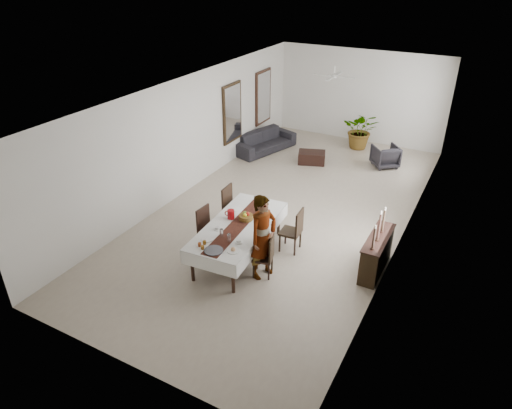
% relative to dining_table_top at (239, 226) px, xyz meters
% --- Properties ---
extents(floor, '(6.00, 12.00, 0.00)m').
position_rel_dining_table_top_xyz_m(floor, '(0.05, 2.42, -0.77)').
color(floor, '#AFA18B').
rests_on(floor, ground).
extents(ceiling, '(6.00, 12.00, 0.02)m').
position_rel_dining_table_top_xyz_m(ceiling, '(0.05, 2.42, 2.43)').
color(ceiling, white).
rests_on(ceiling, wall_back).
extents(wall_back, '(6.00, 0.02, 3.20)m').
position_rel_dining_table_top_xyz_m(wall_back, '(0.05, 8.42, 0.83)').
color(wall_back, silver).
rests_on(wall_back, floor).
extents(wall_front, '(6.00, 0.02, 3.20)m').
position_rel_dining_table_top_xyz_m(wall_front, '(0.05, -3.58, 0.83)').
color(wall_front, silver).
rests_on(wall_front, floor).
extents(wall_left, '(0.02, 12.00, 3.20)m').
position_rel_dining_table_top_xyz_m(wall_left, '(-2.95, 2.42, 0.83)').
color(wall_left, silver).
rests_on(wall_left, floor).
extents(wall_right, '(0.02, 12.00, 3.20)m').
position_rel_dining_table_top_xyz_m(wall_right, '(3.05, 2.42, 0.83)').
color(wall_right, silver).
rests_on(wall_right, floor).
extents(dining_table_top, '(1.24, 2.61, 0.05)m').
position_rel_dining_table_top_xyz_m(dining_table_top, '(0.00, 0.00, 0.00)').
color(dining_table_top, black).
rests_on(dining_table_top, table_leg_fl).
extents(table_leg_fl, '(0.08, 0.08, 0.74)m').
position_rel_dining_table_top_xyz_m(table_leg_fl, '(-0.38, -1.24, -0.40)').
color(table_leg_fl, black).
rests_on(table_leg_fl, floor).
extents(table_leg_fr, '(0.08, 0.08, 0.74)m').
position_rel_dining_table_top_xyz_m(table_leg_fr, '(0.55, -1.17, -0.40)').
color(table_leg_fr, black).
rests_on(table_leg_fr, floor).
extents(table_leg_bl, '(0.08, 0.08, 0.74)m').
position_rel_dining_table_top_xyz_m(table_leg_bl, '(-0.55, 1.17, -0.40)').
color(table_leg_bl, black).
rests_on(table_leg_bl, floor).
extents(table_leg_br, '(0.08, 0.08, 0.74)m').
position_rel_dining_table_top_xyz_m(table_leg_br, '(0.38, 1.24, -0.40)').
color(table_leg_br, black).
rests_on(table_leg_br, floor).
extents(tablecloth_top, '(1.44, 2.82, 0.01)m').
position_rel_dining_table_top_xyz_m(tablecloth_top, '(0.00, 0.00, 0.03)').
color(tablecloth_top, silver).
rests_on(tablecloth_top, dining_table_top).
extents(tablecloth_drape_left, '(0.20, 2.73, 0.32)m').
position_rel_dining_table_top_xyz_m(tablecloth_drape_left, '(-0.62, -0.04, -0.12)').
color(tablecloth_drape_left, white).
rests_on(tablecloth_drape_left, dining_table_top).
extents(tablecloth_drape_right, '(0.20, 2.73, 0.32)m').
position_rel_dining_table_top_xyz_m(tablecloth_drape_right, '(0.62, 0.04, -0.12)').
color(tablecloth_drape_right, silver).
rests_on(tablecloth_drape_right, dining_table_top).
extents(tablecloth_drape_near, '(1.25, 0.10, 0.32)m').
position_rel_dining_table_top_xyz_m(tablecloth_drape_near, '(0.10, -1.36, -0.12)').
color(tablecloth_drape_near, white).
rests_on(tablecloth_drape_near, dining_table_top).
extents(tablecloth_drape_far, '(1.25, 0.10, 0.32)m').
position_rel_dining_table_top_xyz_m(tablecloth_drape_far, '(-0.10, 1.36, -0.12)').
color(tablecloth_drape_far, silver).
rests_on(tablecloth_drape_far, dining_table_top).
extents(table_runner, '(0.56, 2.67, 0.00)m').
position_rel_dining_table_top_xyz_m(table_runner, '(0.00, 0.00, 0.04)').
color(table_runner, '#4F2116').
rests_on(table_runner, tablecloth_top).
extents(red_pitcher, '(0.17, 0.17, 0.21)m').
position_rel_dining_table_top_xyz_m(red_pitcher, '(-0.28, 0.14, 0.14)').
color(red_pitcher, '#9A0B0F').
rests_on(red_pitcher, tablecloth_top).
extents(pitcher_handle, '(0.13, 0.03, 0.13)m').
position_rel_dining_table_top_xyz_m(pitcher_handle, '(-0.37, 0.13, 0.14)').
color(pitcher_handle, maroon).
rests_on(pitcher_handle, red_pitcher).
extents(wine_glass_near, '(0.07, 0.07, 0.18)m').
position_rel_dining_table_top_xyz_m(wine_glass_near, '(0.18, -0.68, 0.13)').
color(wine_glass_near, white).
rests_on(wine_glass_near, tablecloth_top).
extents(wine_glass_mid, '(0.07, 0.07, 0.18)m').
position_rel_dining_table_top_xyz_m(wine_glass_mid, '(-0.06, -0.59, 0.13)').
color(wine_glass_mid, white).
rests_on(wine_glass_mid, tablecloth_top).
extents(teacup_right, '(0.10, 0.10, 0.06)m').
position_rel_dining_table_top_xyz_m(teacup_right, '(0.36, -0.61, 0.07)').
color(teacup_right, white).
rests_on(teacup_right, saucer_right).
extents(saucer_right, '(0.16, 0.16, 0.01)m').
position_rel_dining_table_top_xyz_m(saucer_right, '(0.36, -0.61, 0.04)').
color(saucer_right, white).
rests_on(saucer_right, tablecloth_top).
extents(teacup_left, '(0.10, 0.10, 0.06)m').
position_rel_dining_table_top_xyz_m(teacup_left, '(-0.29, -0.39, 0.07)').
color(teacup_left, silver).
rests_on(teacup_left, saucer_left).
extents(saucer_left, '(0.16, 0.16, 0.01)m').
position_rel_dining_table_top_xyz_m(saucer_left, '(-0.29, -0.39, 0.04)').
color(saucer_left, silver).
rests_on(saucer_left, tablecloth_top).
extents(plate_near_right, '(0.25, 0.25, 0.02)m').
position_rel_dining_table_top_xyz_m(plate_near_right, '(0.42, -0.93, 0.05)').
color(plate_near_right, silver).
rests_on(plate_near_right, tablecloth_top).
extents(bread_near_right, '(0.10, 0.10, 0.10)m').
position_rel_dining_table_top_xyz_m(bread_near_right, '(0.42, -0.93, 0.08)').
color(bread_near_right, tan).
rests_on(bread_near_right, plate_near_right).
extents(plate_near_left, '(0.25, 0.25, 0.02)m').
position_rel_dining_table_top_xyz_m(plate_near_left, '(-0.26, -0.82, 0.05)').
color(plate_near_left, white).
rests_on(plate_near_left, tablecloth_top).
extents(plate_far_left, '(0.25, 0.25, 0.02)m').
position_rel_dining_table_top_xyz_m(plate_far_left, '(-0.38, 0.56, 0.05)').
color(plate_far_left, white).
rests_on(plate_far_left, tablecloth_top).
extents(serving_tray, '(0.38, 0.38, 0.02)m').
position_rel_dining_table_top_xyz_m(serving_tray, '(0.08, -1.11, 0.05)').
color(serving_tray, '#38393D').
rests_on(serving_tray, tablecloth_top).
extents(jam_jar_a, '(0.07, 0.07, 0.08)m').
position_rel_dining_table_top_xyz_m(jam_jar_a, '(-0.15, -1.16, 0.08)').
color(jam_jar_a, brown).
rests_on(jam_jar_a, tablecloth_top).
extents(jam_jar_b, '(0.07, 0.07, 0.08)m').
position_rel_dining_table_top_xyz_m(jam_jar_b, '(-0.26, -1.10, 0.08)').
color(jam_jar_b, brown).
rests_on(jam_jar_b, tablecloth_top).
extents(jam_jar_c, '(0.07, 0.07, 0.08)m').
position_rel_dining_table_top_xyz_m(jam_jar_c, '(-0.22, -0.99, 0.08)').
color(jam_jar_c, brown).
rests_on(jam_jar_c, tablecloth_top).
extents(fruit_basket, '(0.32, 0.32, 0.11)m').
position_rel_dining_table_top_xyz_m(fruit_basket, '(0.03, 0.27, 0.09)').
color(fruit_basket, brown).
rests_on(fruit_basket, tablecloth_top).
extents(fruit_red, '(0.10, 0.10, 0.10)m').
position_rel_dining_table_top_xyz_m(fruit_red, '(0.06, 0.29, 0.17)').
color(fruit_red, '#A61A10').
rests_on(fruit_red, fruit_basket).
extents(fruit_green, '(0.08, 0.08, 0.08)m').
position_rel_dining_table_top_xyz_m(fruit_green, '(-0.01, 0.30, 0.17)').
color(fruit_green, olive).
rests_on(fruit_green, fruit_basket).
extents(fruit_yellow, '(0.09, 0.09, 0.09)m').
position_rel_dining_table_top_xyz_m(fruit_yellow, '(0.04, 0.22, 0.17)').
color(fruit_yellow, gold).
rests_on(fruit_yellow, fruit_basket).
extents(chair_right_near_seat, '(0.48, 0.48, 0.05)m').
position_rel_dining_table_top_xyz_m(chair_right_near_seat, '(0.79, -0.36, -0.35)').
color(chair_right_near_seat, black).
rests_on(chair_right_near_seat, chair_right_near_leg_fl).
extents(chair_right_near_leg_fl, '(0.05, 0.05, 0.39)m').
position_rel_dining_table_top_xyz_m(chair_right_near_leg_fl, '(0.99, -0.48, -0.57)').
color(chair_right_near_leg_fl, black).
rests_on(chair_right_near_leg_fl, floor).
extents(chair_right_near_leg_fr, '(0.05, 0.05, 0.39)m').
position_rel_dining_table_top_xyz_m(chair_right_near_leg_fr, '(0.91, -0.16, -0.57)').
color(chair_right_near_leg_fr, black).
rests_on(chair_right_near_leg_fr, floor).
extents(chair_right_near_leg_bl, '(0.05, 0.05, 0.39)m').
position_rel_dining_table_top_xyz_m(chair_right_near_leg_bl, '(0.67, -0.56, -0.57)').
color(chair_right_near_leg_bl, black).
rests_on(chair_right_near_leg_bl, floor).
extents(chair_right_near_leg_br, '(0.05, 0.05, 0.39)m').
position_rel_dining_table_top_xyz_m(chair_right_near_leg_br, '(0.59, -0.25, -0.57)').
color(chair_right_near_leg_br, black).
rests_on(chair_right_near_leg_br, floor).
extents(chair_right_near_back, '(0.13, 0.39, 0.50)m').
position_rel_dining_table_top_xyz_m(chair_right_near_back, '(0.96, -0.32, -0.08)').
color(chair_right_near_back, black).
rests_on(chair_right_near_back, chair_right_near_seat).
extents(chair_right_far_seat, '(0.47, 0.47, 0.05)m').
position_rel_dining_table_top_xyz_m(chair_right_far_seat, '(0.91, 0.75, -0.30)').
color(chair_right_far_seat, black).
rests_on(chair_right_far_seat, chair_right_far_leg_fl).
extents(chair_right_far_leg_fl, '(0.05, 0.05, 0.44)m').
position_rel_dining_table_top_xyz_m(chair_right_far_leg_fl, '(1.10, 0.59, -0.55)').
color(chair_right_far_leg_fl, black).
rests_on(chair_right_far_leg_fl, floor).
extents(chair_right_far_leg_fr, '(0.05, 0.05, 0.44)m').
position_rel_dining_table_top_xyz_m(chair_right_far_leg_fr, '(1.08, 0.95, -0.55)').
color(chair_right_far_leg_fr, black).
rests_on(chair_right_far_leg_fr, floor).
extents(chair_right_far_leg_bl, '(0.05, 0.05, 0.44)m').
position_rel_dining_table_top_xyz_m(chair_right_far_leg_bl, '(0.74, 0.56, -0.55)').
color(chair_right_far_leg_bl, black).
rests_on(chair_right_far_leg_bl, floor).
extents(chair_right_far_leg_br, '(0.05, 0.05, 0.44)m').
position_rel_dining_table_top_xyz_m(chair_right_far_leg_br, '(0.71, 0.92, -0.55)').
color(chair_right_far_leg_br, black).
rests_on(chair_right_far_leg_br, floor).
extents(chair_right_far_back, '(0.07, 0.45, 0.56)m').
position_rel_dining_table_top_xyz_m(chair_right_far_back, '(1.11, 0.77, -0.00)').
color(chair_right_far_back, black).
rests_on(chair_right_far_back, chair_right_far_seat).
extents(chair_left_near_seat, '(0.47, 0.47, 0.05)m').
position_rel_dining_table_top_xyz_m(chair_left_near_seat, '(-0.67, -0.11, -0.31)').
color(chair_left_near_seat, black).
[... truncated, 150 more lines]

